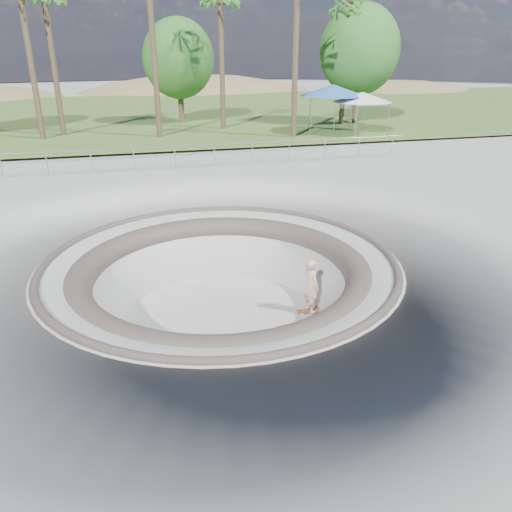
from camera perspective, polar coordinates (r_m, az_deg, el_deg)
name	(u,v)px	position (r m, az deg, el deg)	size (l,w,h in m)	color
ground	(220,261)	(14.46, -4.09, -0.55)	(180.00, 180.00, 0.00)	#B0B0AA
skate_bowl	(222,316)	(15.27, -3.90, -6.86)	(14.00, 14.00, 4.10)	#B0B0AA
grass_strip	(149,113)	(47.45, -12.12, 15.69)	(180.00, 36.00, 0.12)	#476327
distant_hills	(171,146)	(71.65, -9.68, 12.27)	(103.20, 45.00, 28.60)	olive
safety_railing	(175,156)	(25.68, -9.26, 11.24)	(25.00, 0.06, 1.03)	#989BA0
skateboard	(310,311)	(15.62, 6.18, -6.24)	(0.83, 0.27, 0.09)	brown
skater	(311,285)	(15.22, 6.31, -3.37)	(0.62, 0.41, 1.71)	#D5A689
canopy_white	(362,97)	(35.07, 12.08, 17.31)	(5.24, 5.24, 2.70)	#989BA0
canopy_blue	(333,90)	(35.46, 8.80, 18.20)	(5.85, 5.85, 3.12)	#989BA0
palm_d	(220,0)	(36.83, -4.11, 27.15)	(2.60, 2.60, 9.70)	brown
palm_f	(348,8)	(39.36, 10.52, 26.08)	(2.60, 2.60, 9.32)	brown
bushy_tree_mid	(179,59)	(40.14, -8.85, 21.39)	(5.27, 4.79, 7.60)	brown
bushy_tree_right	(360,50)	(40.30, 11.77, 22.06)	(5.94, 5.40, 8.57)	brown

